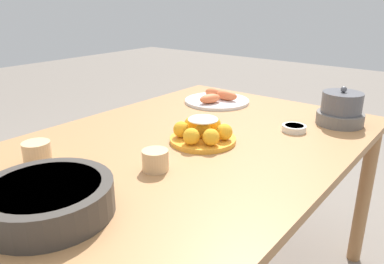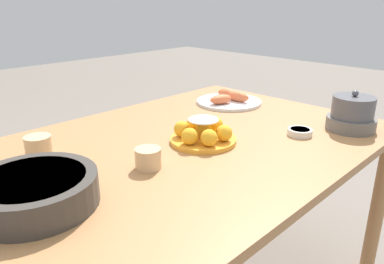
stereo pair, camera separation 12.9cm
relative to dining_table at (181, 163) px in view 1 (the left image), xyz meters
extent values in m
cylinder|color=#A87547|center=(-0.73, -0.46, -0.29)|extent=(0.06, 0.06, 0.67)
cylinder|color=#A87547|center=(-0.73, 0.46, -0.29)|extent=(0.06, 0.06, 0.67)
cube|color=#A87547|center=(0.00, 0.00, 0.06)|extent=(1.55, 1.02, 0.03)
cylinder|color=gold|center=(-0.06, 0.05, 0.08)|extent=(0.23, 0.23, 0.02)
sphere|color=#F4A823|center=(0.01, 0.06, 0.12)|extent=(0.06, 0.06, 0.06)
sphere|color=#F4A823|center=(-0.02, 0.11, 0.12)|extent=(0.06, 0.06, 0.06)
sphere|color=#F4A823|center=(-0.09, 0.12, 0.12)|extent=(0.06, 0.06, 0.06)
sphere|color=#F4A823|center=(-0.14, 0.04, 0.12)|extent=(0.06, 0.06, 0.06)
sphere|color=#F4A823|center=(-0.09, -0.02, 0.12)|extent=(0.06, 0.06, 0.06)
sphere|color=#F4A823|center=(-0.02, -0.01, 0.12)|extent=(0.06, 0.06, 0.06)
ellipsoid|color=white|center=(-0.06, 0.05, 0.16)|extent=(0.11, 0.11, 0.02)
sphere|color=#F4A823|center=(-0.06, 0.05, 0.12)|extent=(0.06, 0.06, 0.06)
cylinder|color=#3D3833|center=(0.53, 0.04, 0.11)|extent=(0.31, 0.31, 0.08)
cylinder|color=brown|center=(0.53, 0.04, 0.15)|extent=(0.25, 0.25, 0.01)
cylinder|color=silver|center=(-0.36, 0.25, 0.09)|extent=(0.09, 0.09, 0.02)
cylinder|color=olive|center=(-0.36, 0.25, 0.10)|extent=(0.07, 0.07, 0.01)
cylinder|color=silver|center=(-0.52, -0.21, 0.08)|extent=(0.31, 0.31, 0.01)
ellipsoid|color=#E57042|center=(-0.45, -0.20, 0.11)|extent=(0.12, 0.09, 0.04)
ellipsoid|color=#E57042|center=(-0.54, -0.17, 0.11)|extent=(0.05, 0.11, 0.05)
ellipsoid|color=#E57042|center=(-0.55, -0.25, 0.11)|extent=(0.06, 0.10, 0.05)
cylinder|color=#DBB27F|center=(0.39, -0.24, 0.11)|extent=(0.08, 0.08, 0.07)
cylinder|color=#DBB27F|center=(0.21, 0.07, 0.11)|extent=(0.08, 0.08, 0.06)
cylinder|color=#66605B|center=(-0.56, 0.36, 0.10)|extent=(0.18, 0.18, 0.05)
cylinder|color=#515156|center=(-0.56, 0.36, 0.16)|extent=(0.15, 0.15, 0.08)
sphere|color=#515156|center=(-0.56, 0.36, 0.22)|extent=(0.02, 0.02, 0.02)
camera|label=1|loc=(0.92, 0.78, 0.55)|focal=35.00mm
camera|label=2|loc=(0.84, 0.87, 0.55)|focal=35.00mm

